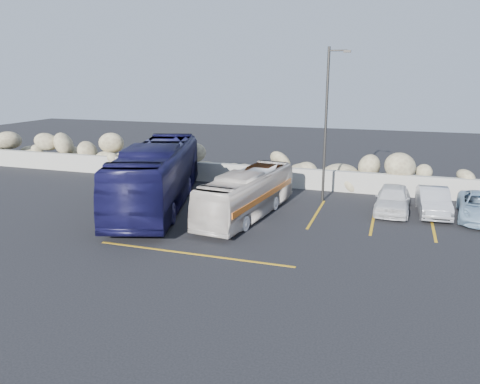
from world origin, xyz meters
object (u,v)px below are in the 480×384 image
(lamppost, at_px, (327,121))
(tour_coach, at_px, (157,175))
(vintage_bus, at_px, (247,194))
(car_b, at_px, (433,201))
(car_a, at_px, (393,199))

(lamppost, bearing_deg, tour_coach, -155.56)
(vintage_bus, xyz_separation_m, car_b, (8.50, 3.16, -0.46))
(lamppost, xyz_separation_m, car_a, (3.54, -1.03, -3.61))
(car_a, height_order, car_b, car_a)
(vintage_bus, xyz_separation_m, car_a, (6.61, 2.91, -0.43))
(lamppost, relative_size, car_a, 2.00)
(car_a, xyz_separation_m, car_b, (1.89, 0.25, -0.04))
(car_a, bearing_deg, lamppost, 165.74)
(vintage_bus, relative_size, car_b, 2.03)
(vintage_bus, bearing_deg, tour_coach, -177.03)
(lamppost, height_order, car_a, lamppost)
(vintage_bus, distance_m, car_a, 7.24)
(car_b, bearing_deg, tour_coach, -171.12)
(car_a, bearing_deg, tour_coach, -165.29)
(lamppost, relative_size, tour_coach, 0.68)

